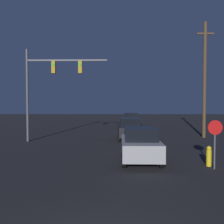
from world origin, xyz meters
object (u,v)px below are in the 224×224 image
at_px(utility_pole, 205,79).
at_px(fire_hydrant, 209,156).
at_px(car_near, 140,145).
at_px(car_mid, 130,129).
at_px(stop_sign, 215,136).
at_px(traffic_signal_mast, 47,80).
at_px(car_far, 131,120).

xyz_separation_m(utility_pole, fire_hydrant, (-3.11, -9.47, -4.45)).
bearing_deg(fire_hydrant, utility_pole, 71.83).
distance_m(car_near, utility_pole, 11.37).
distance_m(car_mid, stop_sign, 9.42).
relative_size(utility_pole, fire_hydrant, 10.27).
distance_m(car_mid, traffic_signal_mast, 7.36).
relative_size(car_mid, fire_hydrant, 4.28).
bearing_deg(car_far, fire_hydrant, 98.91).
height_order(utility_pole, fire_hydrant, utility_pole).
bearing_deg(car_near, car_far, 88.70).
bearing_deg(traffic_signal_mast, stop_sign, -39.30).
bearing_deg(car_near, fire_hydrant, -14.32).
bearing_deg(car_mid, utility_pole, 9.49).
relative_size(car_mid, stop_sign, 1.85).
bearing_deg(car_far, car_mid, 87.01).
height_order(car_near, car_mid, same).
bearing_deg(car_mid, traffic_signal_mast, -170.77).
relative_size(car_far, traffic_signal_mast, 0.58).
bearing_deg(traffic_signal_mast, car_near, -45.30).
height_order(traffic_signal_mast, stop_sign, traffic_signal_mast).
relative_size(car_mid, traffic_signal_mast, 0.58).
relative_size(traffic_signal_mast, stop_sign, 3.21).
height_order(car_near, stop_sign, stop_sign).
relative_size(car_mid, utility_pole, 0.42).
bearing_deg(car_mid, stop_sign, -70.97).
relative_size(car_near, car_far, 1.00).
bearing_deg(utility_pole, car_near, -125.48).
distance_m(car_near, car_mid, 7.50).
xyz_separation_m(stop_sign, utility_pole, (3.05, 9.98, 3.43)).
height_order(car_near, traffic_signal_mast, traffic_signal_mast).
height_order(car_far, fire_hydrant, car_far).
xyz_separation_m(car_mid, traffic_signal_mast, (-6.23, -1.11, 3.76)).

